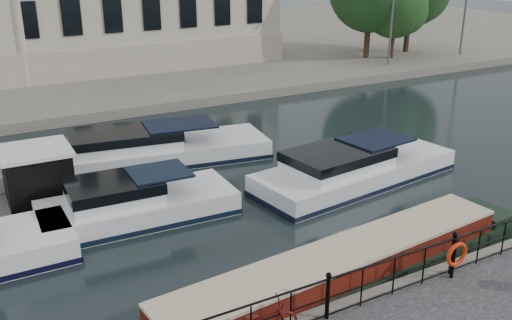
{
  "coord_description": "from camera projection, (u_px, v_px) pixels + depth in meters",
  "views": [
    {
      "loc": [
        -6.86,
        -11.14,
        8.63
      ],
      "look_at": [
        0.5,
        2.0,
        3.0
      ],
      "focal_mm": 40.0,
      "sensor_mm": 36.0,
      "label": 1
    }
  ],
  "objects": [
    {
      "name": "far_bank",
      "position": [
        32.0,
        55.0,
        47.05
      ],
      "size": [
        120.0,
        42.0,
        0.55
      ],
      "primitive_type": "cube",
      "color": "#6B665B",
      "rests_on": "ground_plane"
    },
    {
      "name": "cabin_cruisers",
      "position": [
        115.0,
        192.0,
        20.5
      ],
      "size": [
        24.92,
        10.12,
        1.99
      ],
      "color": "white",
      "rests_on": "ground_plane"
    },
    {
      "name": "railing",
      "position": [
        328.0,
        294.0,
        13.01
      ],
      "size": [
        24.14,
        0.14,
        1.22
      ],
      "color": "black",
      "rests_on": "near_quay"
    },
    {
      "name": "narrowboat",
      "position": [
        341.0,
        278.0,
        15.19
      ],
      "size": [
        13.56,
        2.94,
        1.5
      ],
      "rotation": [
        0.0,
        0.0,
        0.09
      ],
      "color": "black",
      "rests_on": "ground_plane"
    },
    {
      "name": "lamp_posts",
      "position": [
        432.0,
        2.0,
        42.4
      ],
      "size": [
        8.24,
        1.55,
        8.07
      ],
      "color": "#59595B",
      "rests_on": "far_bank"
    },
    {
      "name": "life_ring_post",
      "position": [
        456.0,
        255.0,
        14.57
      ],
      "size": [
        0.69,
        0.19,
        1.12
      ],
      "color": "black",
      "rests_on": "near_quay"
    },
    {
      "name": "ground_plane",
      "position": [
        276.0,
        291.0,
        15.27
      ],
      "size": [
        160.0,
        160.0,
        0.0
      ],
      "primitive_type": "plane",
      "color": "black",
      "rests_on": "ground"
    },
    {
      "name": "harbour_hut",
      "position": [
        38.0,
        180.0,
        20.06
      ],
      "size": [
        3.28,
        2.76,
        2.2
      ],
      "rotation": [
        0.0,
        0.0,
        -0.02
      ],
      "color": "#6B665B",
      "rests_on": "ground_plane"
    }
  ]
}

